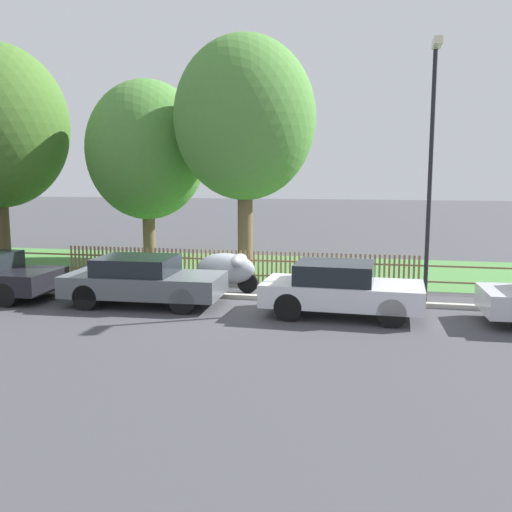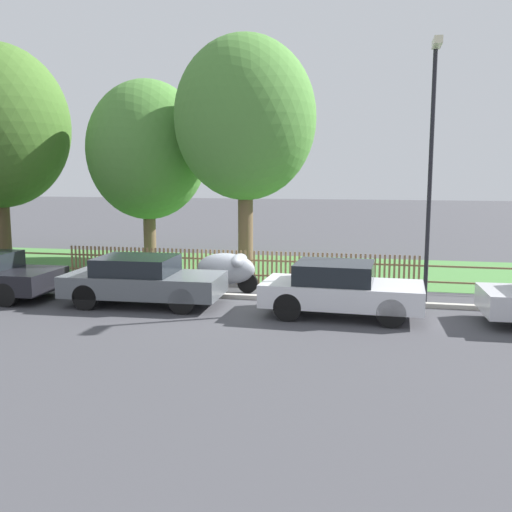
{
  "view_description": "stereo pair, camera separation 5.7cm",
  "coord_description": "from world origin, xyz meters",
  "px_view_note": "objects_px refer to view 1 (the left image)",
  "views": [
    {
      "loc": [
        4.23,
        -14.75,
        3.41
      ],
      "look_at": [
        0.98,
        0.73,
        1.1
      ],
      "focal_mm": 40.0,
      "sensor_mm": 36.0,
      "label": 1
    },
    {
      "loc": [
        4.28,
        -14.73,
        3.41
      ],
      "look_at": [
        0.98,
        0.73,
        1.1
      ],
      "focal_mm": 40.0,
      "sensor_mm": 36.0,
      "label": 2
    }
  ],
  "objects_px": {
    "covered_motorcycle": "(227,268)",
    "tree_behind_motorcycle": "(147,151)",
    "street_lamp": "(432,146)",
    "parked_car_navy_estate": "(143,280)",
    "tree_mid_park": "(245,119)",
    "parked_car_red_compact": "(340,288)"
  },
  "relations": [
    {
      "from": "parked_car_navy_estate",
      "to": "tree_mid_park",
      "type": "xyz_separation_m",
      "value": [
        1.51,
        5.35,
        4.53
      ]
    },
    {
      "from": "parked_car_navy_estate",
      "to": "tree_behind_motorcycle",
      "type": "distance_m",
      "value": 8.35
    },
    {
      "from": "covered_motorcycle",
      "to": "street_lamp",
      "type": "height_order",
      "value": "street_lamp"
    },
    {
      "from": "parked_car_navy_estate",
      "to": "street_lamp",
      "type": "relative_size",
      "value": 0.62
    },
    {
      "from": "tree_mid_park",
      "to": "tree_behind_motorcycle",
      "type": "bearing_deg",
      "value": 158.28
    },
    {
      "from": "parked_car_red_compact",
      "to": "street_lamp",
      "type": "relative_size",
      "value": 0.58
    },
    {
      "from": "parked_car_navy_estate",
      "to": "parked_car_red_compact",
      "type": "relative_size",
      "value": 1.07
    },
    {
      "from": "parked_car_red_compact",
      "to": "tree_behind_motorcycle",
      "type": "xyz_separation_m",
      "value": [
        -7.81,
        7.15,
        3.58
      ]
    },
    {
      "from": "tree_behind_motorcycle",
      "to": "street_lamp",
      "type": "height_order",
      "value": "tree_behind_motorcycle"
    },
    {
      "from": "parked_car_red_compact",
      "to": "tree_behind_motorcycle",
      "type": "bearing_deg",
      "value": 139.74
    },
    {
      "from": "tree_behind_motorcycle",
      "to": "tree_mid_park",
      "type": "distance_m",
      "value": 4.63
    },
    {
      "from": "covered_motorcycle",
      "to": "tree_mid_park",
      "type": "relative_size",
      "value": 0.24
    },
    {
      "from": "parked_car_navy_estate",
      "to": "street_lamp",
      "type": "bearing_deg",
      "value": 10.26
    },
    {
      "from": "parked_car_red_compact",
      "to": "covered_motorcycle",
      "type": "bearing_deg",
      "value": 149.66
    },
    {
      "from": "covered_motorcycle",
      "to": "tree_behind_motorcycle",
      "type": "distance_m",
      "value": 7.59
    },
    {
      "from": "covered_motorcycle",
      "to": "street_lamp",
      "type": "bearing_deg",
      "value": -0.99
    },
    {
      "from": "parked_car_navy_estate",
      "to": "covered_motorcycle",
      "type": "distance_m",
      "value": 2.67
    },
    {
      "from": "tree_mid_park",
      "to": "parked_car_navy_estate",
      "type": "bearing_deg",
      "value": -105.7
    },
    {
      "from": "street_lamp",
      "to": "tree_behind_motorcycle",
      "type": "bearing_deg",
      "value": 151.24
    },
    {
      "from": "covered_motorcycle",
      "to": "street_lamp",
      "type": "relative_size",
      "value": 0.29
    },
    {
      "from": "parked_car_navy_estate",
      "to": "covered_motorcycle",
      "type": "xyz_separation_m",
      "value": [
        1.74,
        2.03,
        0.02
      ]
    },
    {
      "from": "covered_motorcycle",
      "to": "tree_mid_park",
      "type": "distance_m",
      "value": 5.61
    }
  ]
}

